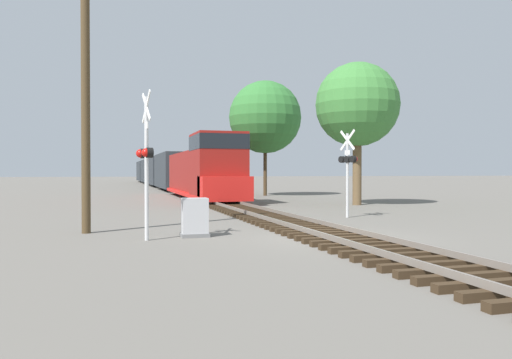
{
  "coord_description": "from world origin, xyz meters",
  "views": [
    {
      "loc": [
        -6.5,
        -14.06,
        2.05
      ],
      "look_at": [
        0.58,
        10.29,
        1.65
      ],
      "focal_mm": 35.0,
      "sensor_mm": 36.0,
      "label": 1
    }
  ],
  "objects": [
    {
      "name": "rail_track_bed",
      "position": [
        0.0,
        -0.0,
        0.14
      ],
      "size": [
        2.6,
        160.0,
        0.31
      ],
      "color": "#382819",
      "rests_on": "ground"
    },
    {
      "name": "relay_cabinet",
      "position": [
        -3.99,
        1.47,
        0.6
      ],
      "size": [
        0.87,
        0.59,
        1.22
      ],
      "color": "slate",
      "rests_on": "ground"
    },
    {
      "name": "tree_far_right",
      "position": [
        8.02,
        13.62,
        6.14
      ],
      "size": [
        5.14,
        5.14,
        8.74
      ],
      "color": "brown",
      "rests_on": "ground"
    },
    {
      "name": "ground_plane",
      "position": [
        0.0,
        0.0,
        0.0
      ],
      "size": [
        400.0,
        400.0,
        0.0
      ],
      "primitive_type": "plane",
      "color": "#666059"
    },
    {
      "name": "freight_train",
      "position": [
        0.0,
        53.43,
        2.07
      ],
      "size": [
        3.1,
        79.38,
        4.49
      ],
      "color": "maroon",
      "rests_on": "ground"
    },
    {
      "name": "crossing_signal_near",
      "position": [
        -5.52,
        1.05,
        2.49
      ],
      "size": [
        0.47,
        1.02,
        4.44
      ],
      "rotation": [
        0.0,
        0.0,
        -1.39
      ],
      "color": "silver",
      "rests_on": "ground"
    },
    {
      "name": "utility_pole",
      "position": [
        -7.31,
        3.41,
        5.04
      ],
      "size": [
        1.8,
        0.29,
        9.83
      ],
      "color": "#4C3A23",
      "rests_on": "ground"
    },
    {
      "name": "tree_mid_background",
      "position": [
        6.15,
        26.65,
        6.7
      ],
      "size": [
        6.18,
        6.18,
        9.8
      ],
      "color": "#473521",
      "rests_on": "ground"
    },
    {
      "name": "crossing_signal_far",
      "position": [
        3.65,
        6.15,
        2.41
      ],
      "size": [
        0.57,
        1.01,
        3.92
      ],
      "rotation": [
        0.0,
        0.0,
        1.88
      ],
      "color": "silver",
      "rests_on": "ground"
    }
  ]
}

